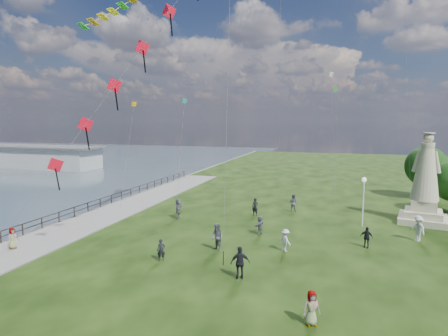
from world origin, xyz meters
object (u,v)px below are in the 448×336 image
(pier_pavilion, at_px, (33,156))
(statue, at_px, (425,189))
(person_2, at_px, (285,240))
(person_8, at_px, (418,228))
(person_7, at_px, (293,203))
(person_3, at_px, (240,263))
(person_11, at_px, (260,225))
(person_9, at_px, (366,237))
(lamppost, at_px, (364,191))
(person_5, at_px, (179,209))
(person_1, at_px, (217,237))
(person_4, at_px, (311,308))
(person_10, at_px, (13,240))
(person_6, at_px, (255,207))
(person_0, at_px, (161,250))

(pier_pavilion, height_order, statue, statue)
(person_2, height_order, person_8, person_8)
(person_7, bearing_deg, person_3, 94.62)
(person_8, bearing_deg, person_11, -114.40)
(person_9, bearing_deg, person_11, -172.15)
(pier_pavilion, height_order, person_11, pier_pavilion)
(lamppost, height_order, person_5, lamppost)
(person_1, height_order, person_2, person_1)
(person_1, height_order, person_4, person_1)
(person_2, height_order, person_10, person_2)
(person_8, relative_size, person_10, 1.31)
(person_7, xyz_separation_m, person_9, (6.30, -9.29, -0.12))
(statue, relative_size, person_4, 5.04)
(person_6, relative_size, person_10, 1.14)
(person_6, distance_m, person_9, 11.60)
(person_1, distance_m, person_10, 14.35)
(person_4, height_order, person_7, person_7)
(person_5, relative_size, person_10, 1.26)
(person_1, relative_size, person_9, 1.28)
(lamppost, relative_size, person_7, 2.42)
(person_8, height_order, person_9, person_8)
(person_5, bearing_deg, person_8, -105.77)
(person_0, relative_size, person_6, 0.85)
(pier_pavilion, bearing_deg, person_5, -33.08)
(lamppost, relative_size, person_1, 2.19)
(statue, bearing_deg, person_7, -172.98)
(person_3, bearing_deg, person_11, -109.06)
(person_7, distance_m, person_10, 24.45)
(person_7, bearing_deg, lamppost, 157.80)
(person_11, bearing_deg, person_0, -16.54)
(person_2, xyz_separation_m, person_8, (9.23, 5.19, 0.18))
(person_6, bearing_deg, person_11, -60.62)
(person_8, distance_m, person_9, 4.67)
(person_0, height_order, person_3, person_3)
(person_2, xyz_separation_m, person_4, (2.42, -9.14, 0.01))
(pier_pavilion, xyz_separation_m, person_11, (53.37, -31.96, -1.10))
(person_8, bearing_deg, person_5, -125.33)
(person_9, distance_m, person_11, 7.97)
(person_3, xyz_separation_m, person_8, (11.08, 10.51, 0.02))
(person_0, height_order, person_10, person_10)
(pier_pavilion, bearing_deg, person_9, -28.18)
(person_2, height_order, person_4, person_4)
(person_11, bearing_deg, statue, 136.83)
(pier_pavilion, height_order, person_6, pier_pavilion)
(pier_pavilion, bearing_deg, person_6, -26.92)
(person_7, bearing_deg, person_4, 106.84)
(person_8, bearing_deg, person_6, -139.42)
(pier_pavilion, distance_m, person_4, 73.31)
(pier_pavilion, distance_m, person_1, 63.04)
(person_0, relative_size, person_7, 0.82)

